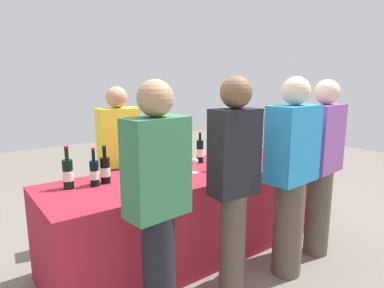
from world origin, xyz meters
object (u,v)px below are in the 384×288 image
Objects in this scene: guest_0 at (157,202)px; guest_3 at (322,163)px; wine_bottle_0 at (68,174)px; wine_bottle_1 at (94,173)px; wine_bottle_3 at (156,161)px; wine_bottle_4 at (172,156)px; ice_bucket at (238,149)px; wine_glass_3 at (221,159)px; wine_glass_4 at (233,160)px; server_pouring at (119,159)px; wine_glass_0 at (182,167)px; wine_bottle_2 at (105,170)px; guest_1 at (234,181)px; wine_glass_2 at (211,162)px; wine_bottle_5 at (200,151)px; wine_glass_1 at (195,162)px; guest_2 at (291,173)px; wine_glass_5 at (250,157)px.

guest_3 is (1.69, -0.03, -0.01)m from guest_0.
guest_0 reaches higher than wine_bottle_0.
wine_bottle_3 reaches higher than wine_bottle_1.
ice_bucket is at bearing 0.13° from wine_bottle_4.
guest_3 reaches higher than wine_glass_3.
wine_bottle_0 reaches higher than wine_glass_4.
wine_glass_0 is at bearing 111.37° from server_pouring.
server_pouring is at bearing 56.00° from wine_bottle_2.
wine_bottle_3 is at bearing -3.66° from wine_bottle_0.
guest_3 reaches higher than wine_bottle_4.
wine_glass_2 is at bearing 67.93° from guest_1.
wine_bottle_1 reaches higher than wine_glass_2.
wine_bottle_5 is 0.54m from wine_glass_0.
wine_bottle_1 is 0.99× the size of wine_bottle_2.
wine_bottle_3 is 0.19× the size of guest_0.
server_pouring is (-0.65, 0.78, -0.05)m from wine_glass_3.
guest_0 is (-1.51, -0.85, 0.00)m from ice_bucket.
guest_3 reaches higher than wine_glass_2.
wine_bottle_5 is at bearing 45.20° from wine_glass_1.
wine_glass_1 is 0.82m from guest_2.
wine_glass_0 is at bearing 179.16° from wine_glass_3.
wine_bottle_3 is 0.90m from wine_glass_5.
wine_glass_2 is at bearing -14.35° from wine_bottle_2.
wine_bottle_1 reaches higher than wine_glass_1.
wine_glass_3 is (1.11, -0.22, -0.01)m from wine_bottle_1.
wine_bottle_1 is 2.31× the size of wine_glass_4.
wine_glass_3 is (0.55, -0.24, -0.02)m from wine_bottle_3.
wine_bottle_3 is 2.34× the size of wine_glass_4.
wine_bottle_0 is 1.30m from wine_bottle_5.
ice_bucket is 0.98m from guest_2.
wine_bottle_4 reaches higher than wine_glass_1.
server_pouring is at bearing 103.71° from guest_1.
guest_2 reaches higher than wine_bottle_4.
server_pouring is at bearing 105.72° from wine_glass_0.
guest_2 is (0.82, -1.43, 0.04)m from server_pouring.
wine_bottle_0 reaches higher than wine_bottle_5.
guest_3 is (1.68, -0.84, -0.03)m from wine_bottle_2.
wine_bottle_3 is at bearing 152.96° from wine_glass_2.
wine_bottle_2 is 2.23× the size of wine_glass_1.
wine_bottle_0 is at bearing 160.62° from wine_bottle_1.
guest_3 is at bearing -40.85° from wine_bottle_4.
server_pouring is (-0.39, 0.73, -0.05)m from wine_glass_1.
wine_bottle_3 reaches higher than ice_bucket.
wine_glass_3 and wine_glass_5 have the same top height.
wine_bottle_5 is 0.21× the size of server_pouring.
guest_0 reaches higher than server_pouring.
wine_glass_0 is 0.82m from guest_0.
wine_bottle_3 reaches higher than wine_glass_4.
wine_glass_3 is 1.02m from server_pouring.
guest_2 is at bearing -47.20° from wine_glass_0.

